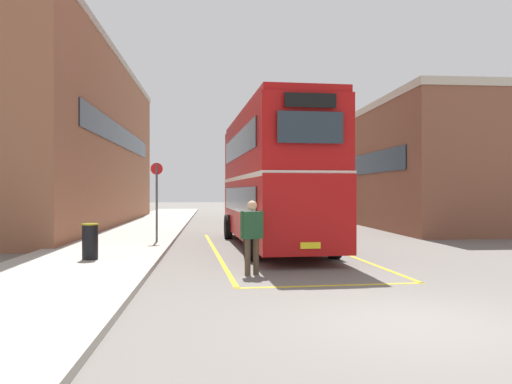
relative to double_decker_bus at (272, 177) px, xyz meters
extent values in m
plane|color=#66605B|center=(0.91, 3.82, -2.51)|extent=(135.60, 135.60, 0.00)
cube|color=#A39E93|center=(-5.59, 6.22, -2.44)|extent=(4.00, 57.60, 0.14)
cube|color=brown|center=(-10.45, 11.40, 2.06)|extent=(6.51, 25.13, 9.14)
cube|color=#232D38|center=(-7.16, 11.40, 2.51)|extent=(0.06, 19.10, 1.10)
cube|color=#A89E8E|center=(-10.45, 11.40, 6.80)|extent=(6.63, 25.25, 0.36)
cube|color=brown|center=(9.82, 8.76, 0.66)|extent=(6.82, 13.21, 6.35)
cube|color=#19232D|center=(6.38, 8.76, 0.98)|extent=(0.06, 10.04, 1.10)
cube|color=#BCB29E|center=(9.82, 8.76, 4.02)|extent=(6.94, 13.33, 0.36)
cylinder|color=black|center=(-1.46, 3.26, -2.01)|extent=(0.34, 1.02, 1.00)
cylinder|color=black|center=(1.04, 3.42, -2.01)|extent=(0.34, 1.02, 1.00)
cylinder|color=black|center=(-1.04, -3.42, -2.01)|extent=(0.34, 1.02, 1.00)
cylinder|color=black|center=(1.46, -3.26, -2.01)|extent=(0.34, 1.02, 1.00)
cube|color=#A80F0F|center=(0.00, 0.00, -1.11)|extent=(3.10, 10.92, 2.10)
cube|color=#A80F0F|center=(0.00, 0.00, 0.99)|extent=(3.08, 10.71, 2.10)
cube|color=#A80F0F|center=(0.00, 0.00, 2.14)|extent=(2.98, 10.59, 0.20)
cube|color=silver|center=(0.00, 0.00, -0.06)|extent=(3.12, 10.82, 0.14)
cube|color=#232D38|center=(-1.23, -0.08, -0.81)|extent=(0.58, 8.83, 0.84)
cube|color=#232D38|center=(-1.23, -0.08, 1.09)|extent=(0.58, 8.83, 0.84)
cube|color=#232D38|center=(1.23, 0.08, -0.81)|extent=(0.58, 8.83, 0.84)
cube|color=#232D38|center=(1.23, 0.08, 1.09)|extent=(0.58, 8.83, 0.84)
cube|color=#232D38|center=(0.34, -5.41, 1.09)|extent=(1.70, 0.15, 0.80)
cube|color=black|center=(0.34, -5.41, 1.77)|extent=(1.34, 0.12, 0.36)
cube|color=#232D38|center=(-0.34, 5.41, -0.71)|extent=(1.94, 0.16, 1.00)
cube|color=yellow|center=(0.34, -5.41, -1.88)|extent=(0.52, 0.06, 0.16)
cylinder|color=black|center=(2.89, 21.77, -2.05)|extent=(0.35, 0.94, 0.92)
cylinder|color=black|center=(5.30, 21.54, -2.05)|extent=(0.35, 0.94, 0.92)
cylinder|color=black|center=(2.35, 16.13, -2.05)|extent=(0.35, 0.94, 0.92)
cylinder|color=black|center=(4.76, 15.90, -2.05)|extent=(0.35, 0.94, 0.92)
cube|color=silver|center=(3.83, 18.84, -0.91)|extent=(3.23, 9.62, 2.60)
cube|color=silver|center=(3.83, 18.84, 0.45)|extent=(3.05, 9.23, 0.12)
cube|color=#232D38|center=(2.64, 18.95, -0.56)|extent=(0.75, 7.52, 0.96)
cube|color=#232D38|center=(5.01, 18.72, -0.56)|extent=(0.75, 7.52, 0.96)
cube|color=#232D38|center=(4.28, 23.56, -0.61)|extent=(1.87, 0.22, 1.10)
cylinder|color=#473828|center=(-1.08, -5.89, -2.08)|extent=(0.14, 0.14, 0.86)
cylinder|color=#473828|center=(-1.29, -5.98, -2.08)|extent=(0.14, 0.14, 0.86)
cube|color=#1E4728|center=(-1.18, -5.94, -1.33)|extent=(0.55, 0.40, 0.65)
cylinder|color=#1E4728|center=(-0.95, -5.84, -1.30)|extent=(0.09, 0.09, 0.61)
cylinder|color=#1E4728|center=(-1.41, -6.04, -1.30)|extent=(0.09, 0.09, 0.61)
sphere|color=tan|center=(-1.17, -5.96, -0.86)|extent=(0.23, 0.23, 0.23)
cylinder|color=black|center=(-5.43, -3.88, -1.90)|extent=(0.42, 0.42, 0.94)
cylinder|color=olive|center=(-5.43, -3.88, -1.42)|extent=(0.45, 0.45, 0.04)
cylinder|color=#4C4C51|center=(-4.16, 0.90, -0.95)|extent=(0.08, 0.08, 2.85)
cylinder|color=red|center=(-4.16, 0.90, 0.30)|extent=(0.43, 0.13, 0.44)
cube|color=gold|center=(-2.01, -1.20, -2.51)|extent=(0.92, 12.77, 0.01)
cube|color=gold|center=(2.01, -0.95, -2.51)|extent=(0.92, 12.77, 0.01)
cube|color=gold|center=(0.40, -7.46, -2.51)|extent=(4.15, 0.38, 0.01)
camera|label=1|loc=(-2.12, -18.06, -0.51)|focal=35.87mm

